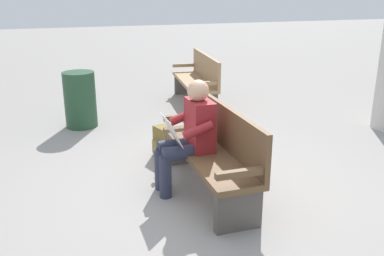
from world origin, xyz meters
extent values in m
plane|color=gray|center=(0.00, 0.00, 0.00)|extent=(40.00, 40.00, 0.00)
cube|color=brown|center=(0.00, 0.00, 0.42)|extent=(1.80, 0.48, 0.06)
cube|color=brown|center=(0.00, -0.21, 0.68)|extent=(1.80, 0.05, 0.45)
cube|color=brown|center=(-0.85, 0.00, 0.57)|extent=(0.06, 0.48, 0.06)
cube|color=brown|center=(0.85, 0.00, 0.57)|extent=(0.06, 0.48, 0.06)
cube|color=#4C4742|center=(-0.80, 0.00, 0.20)|extent=(0.08, 0.43, 0.39)
cube|color=#4C4742|center=(0.80, 0.00, 0.20)|extent=(0.08, 0.43, 0.39)
cube|color=maroon|center=(0.10, 0.05, 0.71)|extent=(0.40, 0.22, 0.52)
sphere|color=tan|center=(0.10, 0.07, 1.07)|extent=(0.22, 0.22, 0.22)
cylinder|color=#282D42|center=(0.00, 0.26, 0.47)|extent=(0.15, 0.42, 0.15)
cylinder|color=#282D42|center=(0.20, 0.26, 0.47)|extent=(0.15, 0.42, 0.15)
cylinder|color=#282D42|center=(0.00, 0.45, 0.23)|extent=(0.13, 0.13, 0.45)
cylinder|color=#282D42|center=(0.20, 0.45, 0.23)|extent=(0.13, 0.13, 0.45)
cylinder|color=maroon|center=(-0.14, 0.15, 0.74)|extent=(0.09, 0.31, 0.18)
cylinder|color=maroon|center=(0.34, 0.15, 0.74)|extent=(0.09, 0.31, 0.18)
cube|color=silver|center=(0.10, 0.35, 0.68)|extent=(0.40, 0.13, 0.27)
cube|color=brown|center=(1.08, 0.15, 0.19)|extent=(0.36, 0.31, 0.39)
cube|color=olive|center=(1.04, 0.27, 0.14)|extent=(0.22, 0.11, 0.17)
cube|color=#9E7A51|center=(3.38, -0.98, 0.42)|extent=(1.84, 0.66, 0.06)
cube|color=#9E7A51|center=(3.36, -1.19, 0.68)|extent=(1.80, 0.23, 0.45)
cube|color=#9E7A51|center=(2.54, -0.89, 0.57)|extent=(0.11, 0.48, 0.06)
cube|color=#9E7A51|center=(4.23, -1.06, 0.57)|extent=(0.11, 0.48, 0.06)
cube|color=#4C4742|center=(2.59, -0.90, 0.20)|extent=(0.12, 0.44, 0.39)
cube|color=#4C4742|center=(4.18, -1.06, 0.20)|extent=(0.12, 0.44, 0.39)
cylinder|color=#23472D|center=(2.67, 1.08, 0.42)|extent=(0.48, 0.48, 0.85)
camera|label=1|loc=(-3.84, 1.42, 2.06)|focal=40.05mm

